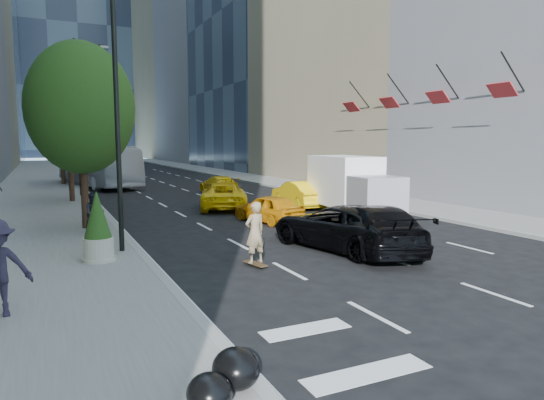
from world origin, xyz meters
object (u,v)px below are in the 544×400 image
black_sedan_lincoln (341,226)px  box_truck (352,186)px  black_sedan_mercedes (374,228)px  city_bus (97,165)px  planter_shrub (98,228)px  skateboarder (255,237)px

black_sedan_lincoln → box_truck: (4.53, 5.91, 0.74)m
black_sedan_mercedes → city_bus: (-5.86, 28.93, 0.94)m
black_sedan_lincoln → planter_shrub: size_ratio=2.58×
black_sedan_lincoln → city_bus: size_ratio=0.44×
black_sedan_lincoln → skateboarder: bearing=5.0°
skateboarder → box_truck: 10.84m
black_sedan_lincoln → planter_shrub: (-7.81, 1.00, 0.40)m
black_sedan_mercedes → box_truck: bearing=-101.3°
skateboarder → city_bus: city_bus is taller
black_sedan_lincoln → planter_shrub: bearing=-19.3°
city_bus → box_truck: bearing=-78.8°
planter_shrub → box_truck: bearing=21.7°
black_sedan_mercedes → box_truck: box_truck is taller
skateboarder → planter_shrub: planter_shrub is taller
city_bus → box_truck: size_ratio=1.96×
box_truck → planter_shrub: box_truck is taller
box_truck → planter_shrub: bearing=-152.9°
skateboarder → city_bus: bearing=-99.8°
black_sedan_mercedes → box_truck: size_ratio=0.86×
black_sedan_mercedes → planter_shrub: 8.73m
planter_shrub → city_bus: bearing=84.4°
box_truck → city_bus: bearing=119.1°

